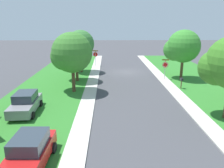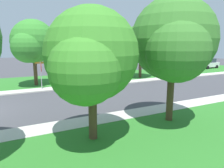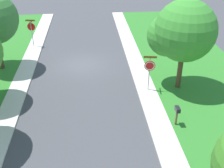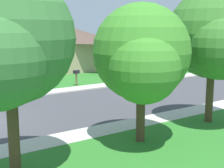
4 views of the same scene
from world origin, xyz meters
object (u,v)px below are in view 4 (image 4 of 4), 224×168
object	(u,v)px
tree_across_left	(142,56)
tree_sidewalk_near	(5,44)
tree_across_right	(215,37)
tree_corner_large	(11,32)
mailbox	(76,74)
house_left_setback	(71,47)
car_green_driveway_right	(173,61)
tree_sidewalk_mid	(147,29)
stop_sign_far_corner	(28,68)

from	to	relation	value
tree_across_left	tree_sidewalk_near	bearing A→B (deg)	-89.50
tree_across_right	tree_corner_large	world-z (taller)	tree_corner_large
tree_across_left	tree_corner_large	bearing A→B (deg)	-176.73
mailbox	house_left_setback	bearing A→B (deg)	155.00
car_green_driveway_right	tree_across_right	bearing A→B (deg)	-39.90
car_green_driveway_right	tree_across_right	distance (m)	21.32
tree_across_left	house_left_setback	bearing A→B (deg)	159.53
house_left_setback	tree_sidewalk_near	bearing A→B (deg)	-30.97
tree_across_right	tree_sidewalk_mid	size ratio (longest dim) A/B	0.99
tree_across_left	tree_sidewalk_mid	world-z (taller)	tree_sidewalk_mid
tree_corner_large	tree_sidewalk_mid	bearing A→B (deg)	87.73
tree_sidewalk_mid	tree_corner_large	size ratio (longest dim) A/B	1.00
tree_sidewalk_mid	tree_corner_large	distance (m)	12.28
car_green_driveway_right	tree_sidewalk_near	distance (m)	28.55
tree_corner_large	house_left_setback	xyz separation A→B (m)	(-8.81, 9.22, -1.90)
tree_sidewalk_mid	house_left_setback	bearing A→B (deg)	-161.87
car_green_driveway_right	mailbox	bearing A→B (deg)	-75.09
tree_sidewalk_mid	tree_across_right	bearing A→B (deg)	-28.17
tree_corner_large	mailbox	distance (m)	5.73
tree_across_left	tree_sidewalk_near	distance (m)	5.19
tree_corner_large	car_green_driveway_right	bearing A→B (deg)	97.84
tree_across_right	tree_sidewalk_near	size ratio (longest dim) A/B	1.02
house_left_setback	tree_sidewalk_mid	bearing A→B (deg)	18.13
tree_across_right	tree_corner_large	distance (m)	14.55
tree_across_right	tree_corner_large	size ratio (longest dim) A/B	0.99
tree_sidewalk_mid	car_green_driveway_right	bearing A→B (deg)	115.29
tree_sidewalk_near	stop_sign_far_corner	bearing A→B (deg)	157.89
stop_sign_far_corner	tree_corner_large	distance (m)	3.18
car_green_driveway_right	house_left_setback	size ratio (longest dim) A/B	0.49
tree_across_left	house_left_setback	size ratio (longest dim) A/B	0.61
stop_sign_far_corner	mailbox	world-z (taller)	stop_sign_far_corner
house_left_setback	tree_across_left	bearing A→B (deg)	-20.47
car_green_driveway_right	house_left_setback	distance (m)	11.50
stop_sign_far_corner	tree_sidewalk_mid	bearing A→B (deg)	97.55
tree_across_right	mailbox	distance (m)	12.80
tree_sidewalk_near	tree_corner_large	size ratio (longest dim) A/B	0.97
tree_across_right	tree_sidewalk_mid	xyz separation A→B (m)	(-13.08, 7.01, 0.19)
stop_sign_far_corner	tree_across_left	distance (m)	11.85
tree_sidewalk_mid	tree_corner_large	bearing A→B (deg)	-92.27
car_green_driveway_right	tree_across_left	world-z (taller)	tree_across_left
car_green_driveway_right	tree_across_left	size ratio (longest dim) A/B	0.80
stop_sign_far_corner	tree_corner_large	bearing A→B (deg)	-168.61
tree_across_left	tree_corner_large	size ratio (longest dim) A/B	0.86
car_green_driveway_right	tree_across_left	xyz separation A→B (m)	(16.36, -17.98, 2.70)
tree_sidewalk_mid	tree_corner_large	xyz separation A→B (m)	(-0.49, -12.27, -0.13)
tree_corner_large	mailbox	xyz separation A→B (m)	(1.20, 4.55, -3.27)
house_left_setback	mailbox	distance (m)	11.13
tree_sidewalk_near	tree_sidewalk_mid	world-z (taller)	tree_sidewalk_mid
car_green_driveway_right	tree_corner_large	world-z (taller)	tree_corner_large
car_green_driveway_right	tree_across_right	xyz separation A→B (m)	(16.15, -13.51, 3.34)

